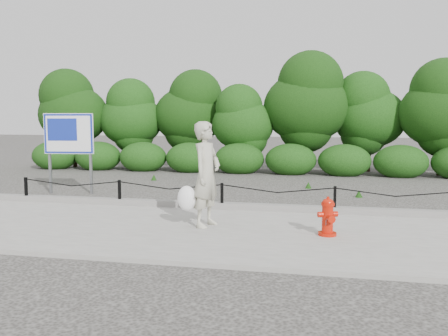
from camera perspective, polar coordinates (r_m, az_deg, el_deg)
ground at (r=10.85m, az=-0.24°, el=-5.37°), size 90.00×90.00×0.00m
sidewalk at (r=8.94m, az=-2.98°, el=-7.58°), size 14.00×4.00×0.08m
curb at (r=10.87m, az=-0.19°, el=-4.54°), size 14.00×0.22×0.14m
chain_barrier at (r=10.77m, az=-0.24°, el=-2.99°), size 10.06×0.06×0.60m
treeline at (r=19.44m, az=6.50°, el=6.92°), size 20.29×3.47×4.68m
fire_hydrant at (r=8.57m, az=12.37°, el=-5.78°), size 0.42×0.42×0.69m
pedestrian at (r=8.99m, az=-2.27°, el=-0.94°), size 0.86×0.83×2.00m
advertising_sign at (r=14.06m, az=-18.18°, el=3.53°), size 1.42×0.28×2.28m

